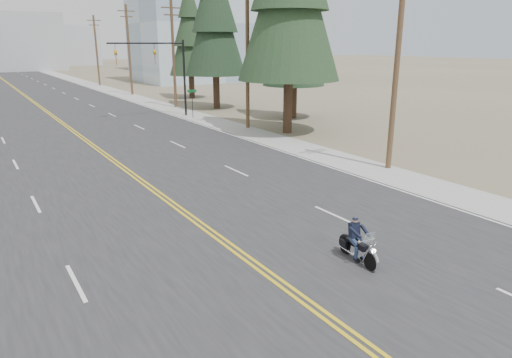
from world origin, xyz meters
name	(u,v)px	position (x,y,z in m)	size (l,w,h in m)	color
ground_plane	(297,296)	(0.00, 0.00, 0.00)	(400.00, 400.00, 0.00)	#776D56
road	(16,89)	(0.00, 70.00, 0.01)	(20.00, 200.00, 0.01)	#303033
sidewalk_right	(94,86)	(11.50, 70.00, 0.01)	(3.00, 200.00, 0.01)	#A5A5A0
traffic_mast_right	(163,63)	(8.98, 32.00, 4.94)	(7.10, 0.26, 7.00)	black
street_sign	(192,99)	(10.80, 30.00, 1.80)	(0.90, 0.06, 2.62)	black
utility_pole_a	(397,62)	(12.50, 8.00, 5.73)	(2.20, 0.30, 11.00)	brown
utility_pole_b	(247,53)	(12.50, 23.00, 5.98)	(2.20, 0.30, 11.50)	brown
utility_pole_c	(173,53)	(12.50, 38.00, 5.73)	(2.20, 0.30, 11.00)	brown
utility_pole_d	(129,49)	(12.50, 53.00, 5.98)	(2.20, 0.30, 11.50)	brown
utility_pole_e	(97,49)	(12.50, 70.00, 5.73)	(2.20, 0.30, 11.00)	brown
glass_building	(204,24)	(32.00, 70.00, 10.00)	(24.00, 16.00, 20.00)	#9EB5CC
haze_bldg_b	(23,42)	(8.00, 125.00, 7.00)	(18.00, 14.00, 14.00)	#ADB2B7
haze_bldg_c	(164,34)	(40.00, 110.00, 9.00)	(16.00, 12.00, 18.00)	#B7BCC6
haze_bldg_e	(73,46)	(25.00, 150.00, 6.00)	(14.00, 14.00, 12.00)	#B7BCC6
motorcyclist	(359,241)	(2.90, 0.63, 0.71)	(0.78, 1.82, 1.42)	black
conifer_mid	(295,21)	(18.74, 25.16, 8.61)	(5.62, 5.62, 15.00)	#382619
conifer_tall	(214,9)	(15.89, 34.92, 10.04)	(6.29, 6.29, 17.48)	#382619
conifer_far	(190,31)	(17.75, 45.18, 8.18)	(5.32, 5.32, 14.26)	#382619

